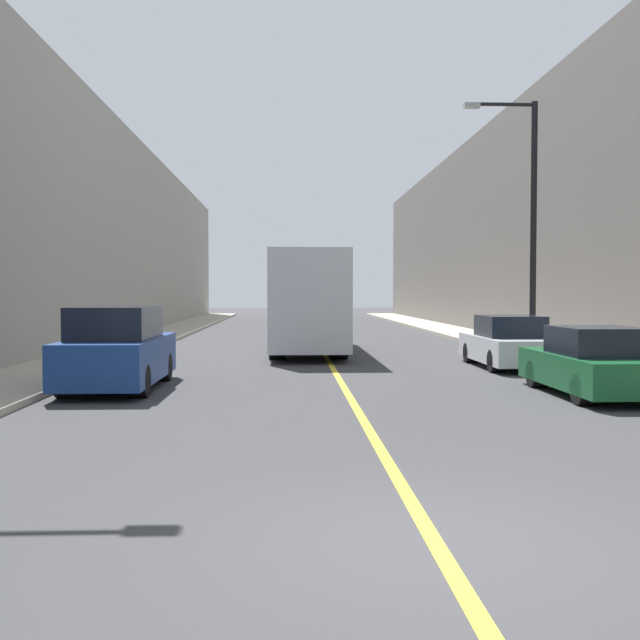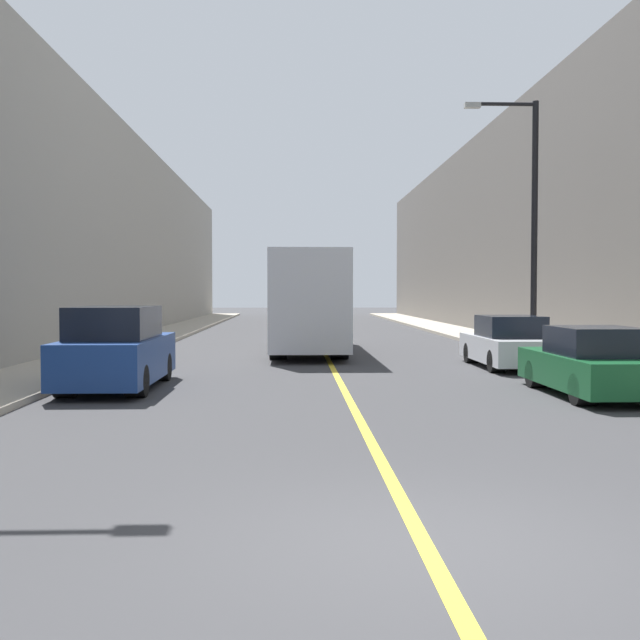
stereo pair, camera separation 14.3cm
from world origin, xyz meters
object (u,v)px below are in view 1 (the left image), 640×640
at_px(car_right_near, 594,364).
at_px(street_lamp_right, 528,213).
at_px(bus, 306,300).
at_px(car_right_mid, 508,344).
at_px(parked_suv_left, 118,351).

xyz_separation_m(car_right_near, street_lamp_right, (1.25, 8.31, 4.05)).
relative_size(bus, car_right_mid, 2.32).
height_order(parked_suv_left, street_lamp_right, street_lamp_right).
distance_m(car_right_mid, street_lamp_right, 4.86).
relative_size(bus, parked_suv_left, 2.23).
bearing_deg(bus, street_lamp_right, -28.03).
height_order(bus, street_lamp_right, street_lamp_right).
relative_size(parked_suv_left, car_right_near, 1.07).
distance_m(bus, car_right_mid, 8.45).
bearing_deg(car_right_mid, parked_suv_left, -156.62).
bearing_deg(car_right_mid, car_right_near, -89.39).
relative_size(car_right_near, car_right_mid, 0.97).
xyz_separation_m(parked_suv_left, car_right_near, (10.25, -1.53, -0.20)).
xyz_separation_m(bus, car_right_mid, (5.71, -6.11, -1.20)).
bearing_deg(parked_suv_left, bus, 66.92).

